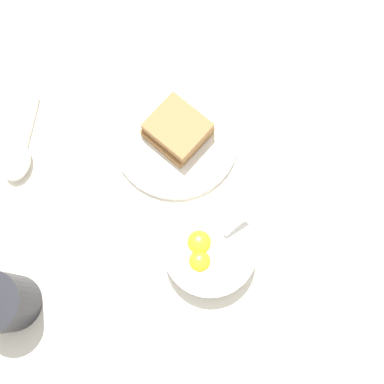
% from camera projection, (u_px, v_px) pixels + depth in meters
% --- Properties ---
extents(ground_plane, '(3.00, 3.00, 0.00)m').
position_uv_depth(ground_plane, '(106.00, 273.00, 0.68)').
color(ground_plane, silver).
extents(egg_bowl, '(0.14, 0.14, 0.07)m').
position_uv_depth(egg_bowl, '(209.00, 251.00, 0.67)').
color(egg_bowl, white).
rests_on(egg_bowl, ground_plane).
extents(toast_plate, '(0.20, 0.20, 0.01)m').
position_uv_depth(toast_plate, '(176.00, 139.00, 0.73)').
color(toast_plate, white).
rests_on(toast_plate, ground_plane).
extents(toast_sandwich, '(0.12, 0.12, 0.04)m').
position_uv_depth(toast_sandwich, '(178.00, 130.00, 0.71)').
color(toast_sandwich, brown).
rests_on(toast_sandwich, toast_plate).
extents(soup_spoon, '(0.07, 0.15, 0.03)m').
position_uv_depth(soup_spoon, '(18.00, 155.00, 0.72)').
color(soup_spoon, white).
rests_on(soup_spoon, ground_plane).
extents(drinking_cup, '(0.08, 0.08, 0.09)m').
position_uv_depth(drinking_cup, '(1.00, 303.00, 0.62)').
color(drinking_cup, black).
rests_on(drinking_cup, ground_plane).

